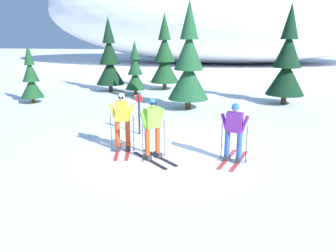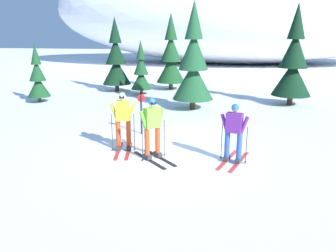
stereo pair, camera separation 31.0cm
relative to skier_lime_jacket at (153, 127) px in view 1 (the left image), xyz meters
The scene contains 12 objects.
ground_plane 1.22m from the skier_lime_jacket, 68.09° to the left, with size 120.00×120.00×0.00m, color white.
skier_lime_jacket is the anchor object (origin of this frame).
skier_yellow_jacket 1.16m from the skier_lime_jacket, 152.87° to the left, with size 0.78×1.64×1.83m.
skier_purple_jacket 2.31m from the skier_lime_jacket, ahead, with size 0.97×1.78×1.70m.
pine_tree_far_left 10.38m from the skier_lime_jacket, 136.76° to the left, with size 1.16×1.16×3.01m.
pine_tree_left 12.06m from the skier_lime_jacket, 112.50° to the left, with size 1.72×1.72×4.46m.
pine_tree_center_left 10.65m from the skier_lime_jacket, 105.47° to the left, with size 1.21×1.21×3.12m.
pine_tree_center_right 12.39m from the skier_lime_jacket, 96.50° to the left, with size 1.82×1.82×4.71m.
pine_tree_right 6.88m from the skier_lime_jacket, 85.59° to the left, with size 1.92×1.92×4.97m.
pine_tree_far_right 10.11m from the skier_lime_jacket, 58.28° to the left, with size 1.91×1.91×4.94m.
snow_ridge_background 32.20m from the skier_lime_jacket, 84.35° to the left, with size 41.78×19.83×12.14m, color white.
trail_marker_post 2.55m from the skier_lime_jacket, 110.93° to the left, with size 0.28×0.07×1.45m.
Camera 1 is at (1.39, -10.00, 3.61)m, focal length 36.60 mm.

